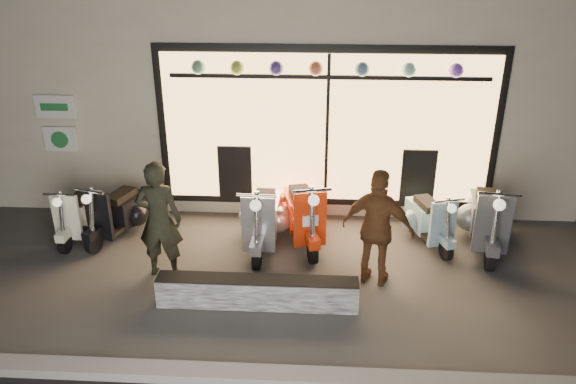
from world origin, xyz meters
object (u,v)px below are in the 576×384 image
object	(u,v)px
graffiti_barrier	(257,292)
scooter_silver	(264,217)
man	(159,220)
scooter_red	(302,212)
woman	(378,229)

from	to	relation	value
graffiti_barrier	scooter_silver	bearing A→B (deg)	92.67
scooter_silver	man	distance (m)	1.70
graffiti_barrier	scooter_silver	size ratio (longest dim) A/B	1.70
scooter_silver	scooter_red	xyz separation A→B (m)	(0.58, 0.19, 0.00)
man	woman	distance (m)	2.94
scooter_silver	woman	size ratio (longest dim) A/B	0.91
graffiti_barrier	woman	world-z (taller)	woman
scooter_silver	woman	world-z (taller)	woman
scooter_silver	man	size ratio (longest dim) A/B	0.89
woman	scooter_red	bearing A→B (deg)	-29.90
scooter_silver	woman	distance (m)	1.97
scooter_red	graffiti_barrier	bearing A→B (deg)	-118.47
scooter_red	woman	distance (m)	1.66
man	woman	size ratio (longest dim) A/B	1.02
scooter_silver	graffiti_barrier	bearing A→B (deg)	-85.55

